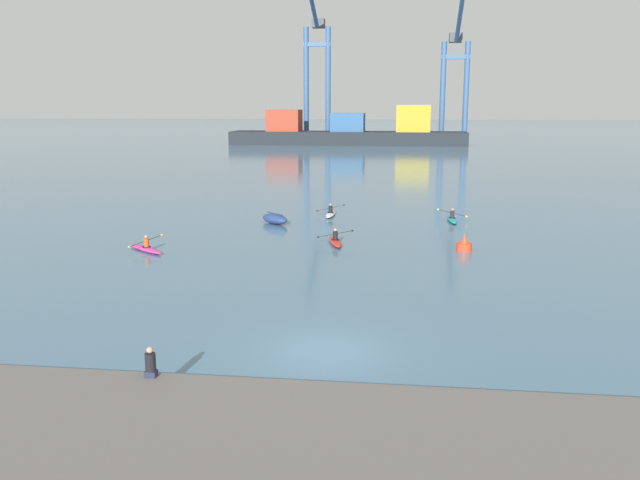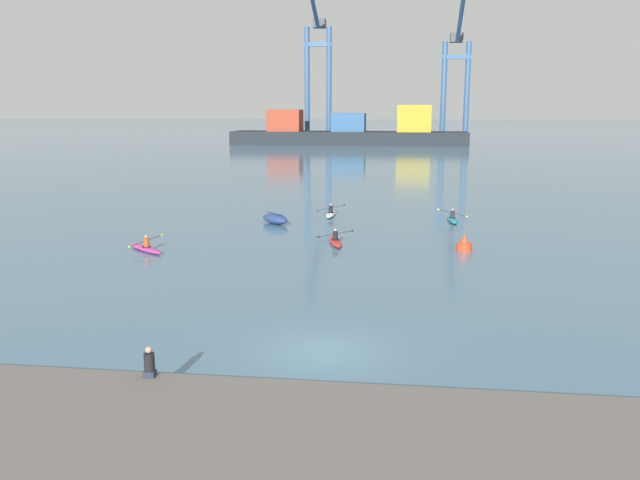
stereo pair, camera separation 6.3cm
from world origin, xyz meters
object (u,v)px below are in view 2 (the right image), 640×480
kayak_magenta (146,248)px  kayak_white (331,213)px  seated_onlooker (149,364)px  gantry_crane_west_mid (456,72)px  channel_buoy (464,245)px  gantry_crane_west (317,63)px  kayak_teal (452,219)px  kayak_red (335,241)px  container_barge (350,132)px  capsized_dinghy (275,219)px

kayak_magenta → kayak_white: (9.18, 13.74, -0.00)m
kayak_white → seated_onlooker: size_ratio=3.81×
gantry_crane_west_mid → kayak_magenta: bearing=-102.3°
channel_buoy → kayak_magenta: size_ratio=0.33×
channel_buoy → kayak_magenta: 18.31m
channel_buoy → kayak_white: channel_buoy is taller
gantry_crane_west → kayak_teal: bearing=-77.3°
kayak_red → kayak_teal: bearing=49.8°
kayak_magenta → gantry_crane_west: bearing=92.7°
gantry_crane_west → seated_onlooker: gantry_crane_west is taller
channel_buoy → kayak_white: 14.47m
gantry_crane_west → kayak_magenta: 118.76m
channel_buoy → gantry_crane_west_mid: bearing=86.4°
gantry_crane_west_mid → channel_buoy: bearing=-93.6°
container_barge → channel_buoy: 106.89m
kayak_red → kayak_magenta: size_ratio=1.15×
gantry_crane_west_mid → kayak_teal: bearing=-94.0°
seated_onlooker → container_barge: bearing=92.1°
gantry_crane_west_mid → capsized_dinghy: bearing=-100.5°
kayak_red → container_barge: bearing=94.2°
gantry_crane_west → capsized_dinghy: bearing=-84.1°
channel_buoy → kayak_teal: bearing=90.0°
capsized_dinghy → channel_buoy: size_ratio=2.63×
capsized_dinghy → kayak_red: bearing=-52.1°
channel_buoy → kayak_red: channel_buoy is taller
container_barge → seated_onlooker: bearing=-87.9°
channel_buoy → kayak_red: size_ratio=0.29×
capsized_dinghy → kayak_white: (3.54, 3.96, -0.18)m
gantry_crane_west_mid → channel_buoy: 115.00m
capsized_dinghy → kayak_teal: kayak_teal is taller
gantry_crane_west → kayak_red: 116.33m
gantry_crane_west → kayak_white: 106.07m
kayak_teal → gantry_crane_west: bearing=102.7°
gantry_crane_west → seated_onlooker: (13.03, -135.99, -16.62)m
gantry_crane_west → channel_buoy: size_ratio=34.41×
capsized_dinghy → kayak_teal: size_ratio=0.77×
container_barge → kayak_teal: container_barge is taller
capsized_dinghy → kayak_magenta: (-5.64, -9.78, -0.18)m
container_barge → kayak_magenta: bearing=-91.5°
container_barge → seated_onlooker: container_barge is taller
container_barge → gantry_crane_west: gantry_crane_west is taller
container_barge → gantry_crane_west: 19.43m
capsized_dinghy → channel_buoy: bearing=-30.5°
seated_onlooker → kayak_teal: bearing=71.2°
container_barge → kayak_magenta: container_barge is taller
kayak_red → seated_onlooker: 22.32m
capsized_dinghy → kayak_red: size_ratio=0.76×
container_barge → gantry_crane_west_mid: 27.16m
gantry_crane_west_mid → seated_onlooker: (-17.82, -134.82, -14.49)m
capsized_dinghy → seated_onlooker: 28.51m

